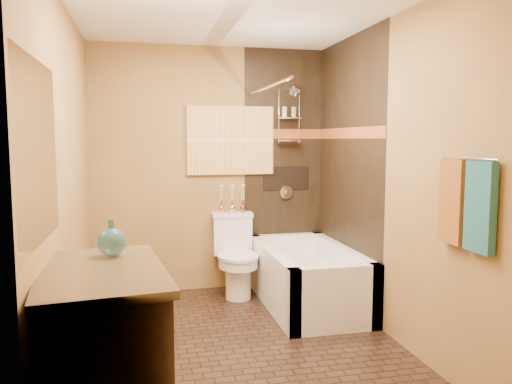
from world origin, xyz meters
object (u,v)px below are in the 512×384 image
object	(u,v)px
sunset_painting	(230,141)
bathtub	(307,282)
vanity	(102,353)
toilet	(236,255)

from	to	relation	value
sunset_painting	bathtub	xyz separation A→B (m)	(0.60, -0.73, -1.33)
bathtub	vanity	world-z (taller)	vanity
bathtub	toilet	distance (m)	0.78
toilet	sunset_painting	bearing A→B (deg)	93.52
toilet	vanity	xyz separation A→B (m)	(-1.12, -2.21, 0.04)
bathtub	vanity	distance (m)	2.47
toilet	vanity	world-z (taller)	vanity
sunset_painting	bathtub	distance (m)	1.63
sunset_painting	bathtub	bearing A→B (deg)	-50.39
bathtub	vanity	size ratio (longest dim) A/B	1.38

